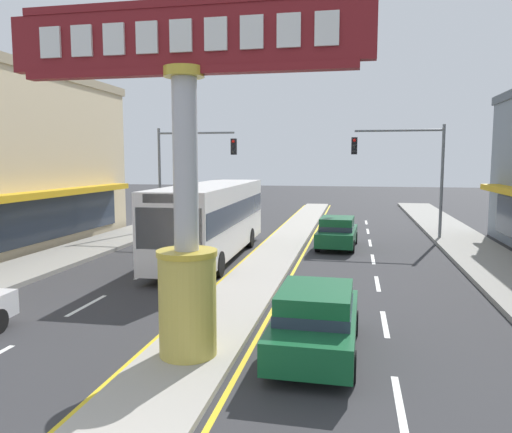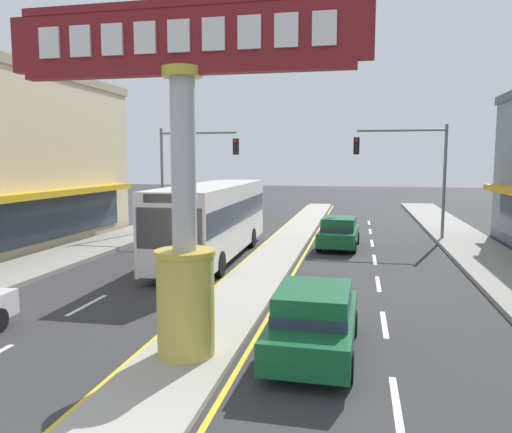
# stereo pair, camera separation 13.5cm
# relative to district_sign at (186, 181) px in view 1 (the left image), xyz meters

# --- Properties ---
(median_strip) EXTENTS (2.04, 52.00, 0.14)m
(median_strip) POSITION_rel_district_sign_xyz_m (0.00, 12.11, -3.82)
(median_strip) COLOR #A39E93
(median_strip) RESTS_ON ground
(sidewalk_left) EXTENTS (2.94, 60.00, 0.18)m
(sidewalk_left) POSITION_rel_district_sign_xyz_m (-9.09, 10.11, -3.80)
(sidewalk_left) COLOR gray
(sidewalk_left) RESTS_ON ground
(sidewalk_right) EXTENTS (2.94, 60.00, 0.18)m
(sidewalk_right) POSITION_rel_district_sign_xyz_m (9.09, 10.11, -3.80)
(sidewalk_right) COLOR gray
(sidewalk_right) RESTS_ON ground
(lane_markings) EXTENTS (8.78, 52.00, 0.01)m
(lane_markings) POSITION_rel_district_sign_xyz_m (0.00, 10.76, -3.88)
(lane_markings) COLOR silver
(lane_markings) RESTS_ON ground
(district_sign) EXTENTS (7.62, 1.29, 7.36)m
(district_sign) POSITION_rel_district_sign_xyz_m (0.00, 0.00, 0.00)
(district_sign) COLOR gold
(district_sign) RESTS_ON median_strip
(traffic_light_left_side) EXTENTS (4.86, 0.46, 6.20)m
(traffic_light_left_side) POSITION_rel_district_sign_xyz_m (-6.25, 18.21, 0.36)
(traffic_light_left_side) COLOR slate
(traffic_light_left_side) RESTS_ON ground
(traffic_light_right_side) EXTENTS (4.86, 0.46, 6.20)m
(traffic_light_right_side) POSITION_rel_district_sign_xyz_m (6.25, 17.97, 0.36)
(traffic_light_right_side) COLOR slate
(traffic_light_right_side) RESTS_ON ground
(sedan_near_right_lane) EXTENTS (1.91, 4.33, 1.53)m
(sedan_near_right_lane) POSITION_rel_district_sign_xyz_m (2.67, 0.92, -3.10)
(sedan_near_right_lane) COLOR #14562D
(sedan_near_right_lane) RESTS_ON ground
(bus_far_right_lane) EXTENTS (2.78, 11.26, 3.26)m
(bus_far_right_lane) POSITION_rel_district_sign_xyz_m (-2.67, 11.05, -2.02)
(bus_far_right_lane) COLOR silver
(bus_far_right_lane) RESTS_ON ground
(sedan_near_left_lane) EXTENTS (2.00, 4.38, 1.53)m
(sedan_near_left_lane) POSITION_rel_district_sign_xyz_m (2.67, 14.73, -3.10)
(sedan_near_left_lane) COLOR #14562D
(sedan_near_left_lane) RESTS_ON ground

